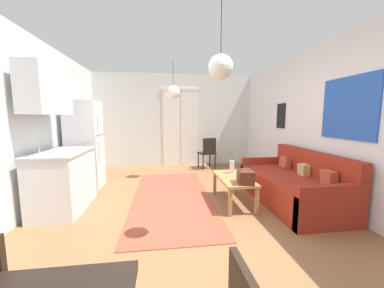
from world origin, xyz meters
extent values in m
cube|color=#8E603D|center=(0.00, 0.00, -0.05)|extent=(5.10, 7.41, 0.10)
cube|color=silver|center=(0.00, 3.45, 1.32)|extent=(4.70, 0.10, 2.64)
cube|color=white|center=(-0.08, 3.39, 1.09)|extent=(0.49, 0.02, 2.18)
cube|color=white|center=(0.43, 3.39, 1.09)|extent=(0.49, 0.02, 2.18)
cube|color=white|center=(0.18, 3.39, 2.21)|extent=(1.09, 0.03, 0.06)
cube|color=silver|center=(2.30, 0.00, 1.32)|extent=(0.10, 7.01, 2.64)
cube|color=blue|center=(2.24, -0.23, 1.54)|extent=(0.02, 0.93, 0.87)
cube|color=black|center=(2.24, 1.53, 1.44)|extent=(0.02, 0.31, 0.53)
cube|color=silver|center=(-2.30, 0.00, 1.32)|extent=(0.10, 7.01, 2.64)
cube|color=yellow|center=(-2.24, 0.77, 1.80)|extent=(0.02, 0.32, 0.40)
cube|color=#9E4733|center=(-0.20, 0.76, 0.01)|extent=(1.33, 3.10, 0.01)
cube|color=maroon|center=(1.72, 0.27, 0.23)|extent=(0.94, 1.96, 0.45)
cube|color=maroon|center=(2.12, 0.27, 0.43)|extent=(0.15, 1.96, 0.86)
cube|color=maroon|center=(1.72, -0.66, 0.29)|extent=(0.94, 0.11, 0.59)
cube|color=maroon|center=(1.72, 1.19, 0.29)|extent=(0.94, 0.11, 0.59)
cube|color=#B74C33|center=(1.97, -0.30, 0.56)|extent=(0.15, 0.23, 0.23)
cube|color=tan|center=(1.98, 0.28, 0.54)|extent=(0.14, 0.19, 0.19)
cube|color=#B74C33|center=(1.97, 0.81, 0.56)|extent=(0.15, 0.22, 0.23)
cube|color=#A87542|center=(0.80, 0.36, 0.42)|extent=(0.48, 1.01, 0.04)
cube|color=#A87542|center=(0.60, -0.11, 0.20)|extent=(0.05, 0.05, 0.41)
cube|color=#A87542|center=(1.00, -0.11, 0.20)|extent=(0.05, 0.05, 0.41)
cube|color=#A87542|center=(0.60, 0.82, 0.20)|extent=(0.05, 0.05, 0.41)
cube|color=#A87542|center=(1.00, 0.82, 0.20)|extent=(0.05, 0.05, 0.41)
cylinder|color=beige|center=(0.85, 0.62, 0.55)|extent=(0.08, 0.08, 0.22)
cylinder|color=#477F42|center=(0.85, 0.62, 0.77)|extent=(0.01, 0.01, 0.22)
cube|color=#512319|center=(0.86, 0.01, 0.54)|extent=(0.27, 0.33, 0.19)
torus|color=black|center=(0.86, 0.01, 0.66)|extent=(0.19, 0.01, 0.19)
cube|color=white|center=(-1.88, 1.53, 0.87)|extent=(0.58, 0.60, 1.73)
cube|color=#4C4C51|center=(-1.58, 1.53, 1.06)|extent=(0.01, 0.58, 0.01)
cylinder|color=#B7BABF|center=(-1.57, 1.37, 1.27)|extent=(0.02, 0.02, 0.24)
cylinder|color=#B7BABF|center=(-1.57, 1.37, 0.75)|extent=(0.02, 0.02, 0.38)
cube|color=silver|center=(-1.85, 0.48, 0.44)|extent=(0.61, 1.09, 0.87)
cube|color=#B7BABF|center=(-1.85, 0.48, 0.89)|extent=(0.64, 1.12, 0.03)
cube|color=#999BA0|center=(-1.85, 0.35, 0.84)|extent=(0.36, 0.40, 0.10)
cylinder|color=#B7BABF|center=(-2.10, 0.35, 1.00)|extent=(0.02, 0.02, 0.20)
cube|color=silver|center=(-2.00, 0.48, 1.80)|extent=(0.32, 0.98, 0.69)
cylinder|color=black|center=(0.99, 3.08, 0.21)|extent=(0.03, 0.03, 0.41)
cylinder|color=black|center=(0.64, 3.00, 0.21)|extent=(0.03, 0.03, 0.41)
cylinder|color=black|center=(1.07, 2.75, 0.21)|extent=(0.03, 0.03, 0.41)
cylinder|color=black|center=(0.72, 2.67, 0.21)|extent=(0.03, 0.03, 0.41)
cube|color=black|center=(0.86, 2.87, 0.42)|extent=(0.50, 0.49, 0.04)
cube|color=black|center=(0.90, 2.70, 0.64)|extent=(0.37, 0.12, 0.42)
cylinder|color=black|center=(0.28, -0.67, 2.36)|extent=(0.01, 0.01, 0.56)
sphere|color=white|center=(0.28, -0.67, 1.94)|extent=(0.26, 0.26, 0.26)
cylinder|color=black|center=(-0.09, 1.98, 2.38)|extent=(0.01, 0.01, 0.53)
sphere|color=white|center=(-0.09, 1.98, 1.96)|extent=(0.30, 0.30, 0.30)
camera|label=1|loc=(-0.34, -3.01, 1.42)|focal=20.46mm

